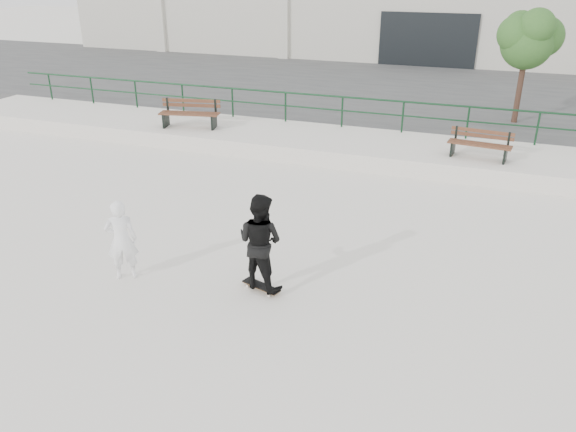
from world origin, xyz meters
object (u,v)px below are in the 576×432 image
at_px(bench_left, 190,114).
at_px(standing_skater, 260,242).
at_px(bench_right, 480,145).
at_px(seated_skater, 121,240).
at_px(skateboard, 261,286).
at_px(tree, 529,37).

height_order(bench_left, standing_skater, standing_skater).
relative_size(bench_right, seated_skater, 1.11).
xyz_separation_m(bench_left, skateboard, (5.83, -7.91, -0.88)).
xyz_separation_m(bench_left, standing_skater, (5.83, -7.91, 0.04)).
bearing_deg(bench_left, seated_skater, -80.97).
bearing_deg(bench_right, skateboard, -106.18).
bearing_deg(bench_right, seated_skater, -118.72).
bearing_deg(bench_left, standing_skater, -65.61).
relative_size(tree, skateboard, 4.67).
height_order(bench_left, tree, tree).
xyz_separation_m(bench_right, skateboard, (-3.36, -7.81, -0.82)).
distance_m(skateboard, standing_skater, 0.92).
xyz_separation_m(tree, standing_skater, (-4.34, -12.32, -2.31)).
bearing_deg(standing_skater, skateboard, 109.66).
bearing_deg(tree, bench_left, -156.59).
xyz_separation_m(bench_left, tree, (10.18, 4.41, 2.36)).
relative_size(bench_left, bench_right, 1.17).
distance_m(bench_right, seated_skater, 10.20).
xyz_separation_m(bench_left, bench_right, (9.19, -0.11, -0.06)).
distance_m(bench_right, tree, 5.21).
distance_m(tree, skateboard, 13.46).
bearing_deg(seated_skater, standing_skater, 159.64).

